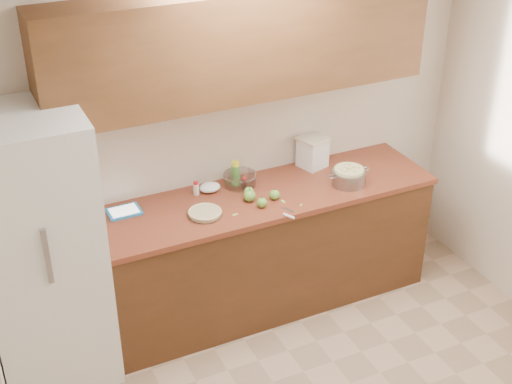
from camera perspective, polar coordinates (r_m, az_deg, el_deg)
name	(u,v)px	position (r m, az deg, el deg)	size (l,w,h in m)	color
room_shell	(377,264)	(3.60, 9.69, -5.67)	(3.60, 3.60, 3.60)	tan
counter_run	(252,252)	(5.13, -0.32, -4.83)	(2.64, 0.68, 0.92)	#512A16
upper_cabinets	(241,44)	(4.59, -1.21, 11.73)	(2.60, 0.34, 0.70)	brown
fridge	(40,253)	(4.54, -16.90, -4.66)	(0.70, 0.70, 1.80)	silver
pie	(205,213)	(4.67, -4.10, -1.69)	(0.23, 0.23, 0.04)	silver
colander	(349,177)	(5.06, 7.42, 1.24)	(0.33, 0.24, 0.12)	gray
flour_canister	(313,152)	(5.25, 4.55, 3.23)	(0.23, 0.23, 0.23)	white
tablet	(124,211)	(4.78, -10.52, -1.54)	(0.22, 0.17, 0.02)	teal
paring_knife	(289,215)	(4.66, 2.63, -1.86)	(0.10, 0.17, 0.02)	gray
lemon_bottle	(236,173)	(5.01, -1.64, 1.52)	(0.06, 0.06, 0.17)	#4C8C38
cinnamon_shaker	(196,188)	(4.90, -4.82, 0.29)	(0.04, 0.04, 0.10)	beige
vanilla_bottle	(245,184)	(4.95, -0.93, 0.68)	(0.03, 0.03, 0.09)	black
mixing_bowl	(240,179)	(5.00, -1.30, 1.05)	(0.24, 0.24, 0.09)	silver
paper_towel	(210,187)	(4.94, -3.71, 0.37)	(0.15, 0.12, 0.06)	white
apple_left	(249,196)	(4.81, -0.53, -0.30)	(0.08, 0.08, 0.10)	#609E35
apple_center	(249,192)	(4.87, -0.57, 0.02)	(0.07, 0.07, 0.08)	#609E35
apple_front	(262,203)	(4.74, 0.47, -0.85)	(0.07, 0.07, 0.08)	#609E35
apple_extra	(275,195)	(4.84, 1.50, -0.22)	(0.07, 0.07, 0.08)	#609E35
peel_a	(301,205)	(4.79, 3.61, -1.04)	(0.03, 0.01, 0.00)	#96C55F
peel_b	(235,214)	(4.68, -1.66, -1.81)	(0.04, 0.01, 0.00)	#96C55F
peel_c	(283,201)	(4.83, 2.20, -0.75)	(0.04, 0.02, 0.00)	#96C55F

